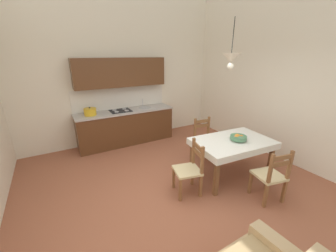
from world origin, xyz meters
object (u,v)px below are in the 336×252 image
kitchen_cabinetry (125,112)px  dining_chair_tv_side (189,170)px  dining_chair_camera_side (271,176)px  dining_chair_kitchen_side (205,140)px  pendant_lamp (231,58)px  fruit_bowl (238,138)px  dining_table (232,146)px

kitchen_cabinetry → dining_chair_tv_side: 2.68m
dining_chair_tv_side → dining_chair_camera_side: 1.30m
dining_chair_kitchen_side → pendant_lamp: (-0.17, -0.73, 1.78)m
dining_chair_tv_side → fruit_bowl: bearing=-1.4°
kitchen_cabinetry → pendant_lamp: size_ratio=3.12×
kitchen_cabinetry → dining_table: kitchen_cabinetry is taller
dining_chair_camera_side → dining_chair_kitchen_side: bearing=89.0°
dining_chair_tv_side → fruit_bowl: size_ratio=3.10×
kitchen_cabinetry → dining_chair_camera_side: kitchen_cabinetry is taller
dining_chair_kitchen_side → dining_chair_camera_side: bearing=-91.0°
kitchen_cabinetry → dining_chair_kitchen_side: 2.21m
kitchen_cabinetry → pendant_lamp: 3.05m
dining_table → dining_chair_tv_side: (-1.01, -0.03, -0.19)m
kitchen_cabinetry → dining_chair_kitchen_side: (1.26, -1.76, -0.41)m
dining_chair_tv_side → dining_chair_camera_side: (1.02, -0.81, 0.00)m
fruit_bowl → pendant_lamp: 1.44m
dining_chair_kitchen_side → fruit_bowl: 0.97m
fruit_bowl → pendant_lamp: size_ratio=0.37×
dining_chair_tv_side → pendant_lamp: pendant_lamp is taller
dining_table → dining_chair_tv_side: bearing=-178.2°
dining_table → fruit_bowl: size_ratio=5.13×
kitchen_cabinetry → fruit_bowl: kitchen_cabinetry is taller
kitchen_cabinetry → fruit_bowl: (1.30, -2.66, -0.04)m
kitchen_cabinetry → dining_table: bearing=-64.7°
dining_table → dining_chair_camera_side: size_ratio=1.65×
dining_chair_tv_side → dining_chair_kitchen_side: same height
dining_chair_camera_side → pendant_lamp: pendant_lamp is taller
dining_chair_camera_side → pendant_lamp: 2.03m
kitchen_cabinetry → dining_chair_kitchen_side: size_ratio=2.70×
kitchen_cabinetry → fruit_bowl: size_ratio=8.38×
kitchen_cabinetry → dining_chair_camera_side: 3.69m
kitchen_cabinetry → fruit_bowl: 2.96m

